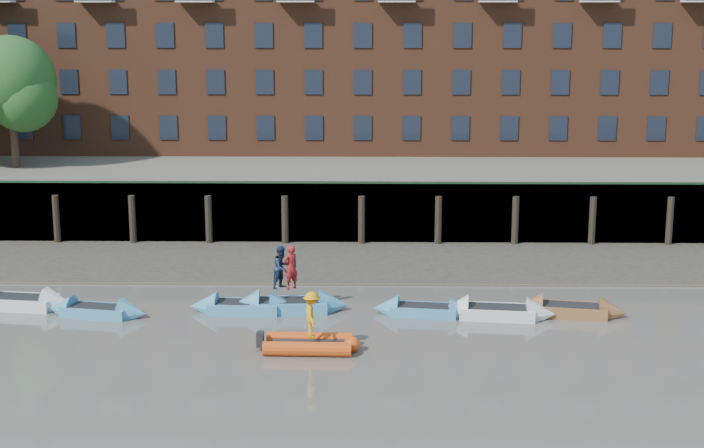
{
  "coord_description": "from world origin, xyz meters",
  "views": [
    {
      "loc": [
        -1.71,
        -28.19,
        11.77
      ],
      "look_at": [
        -2.34,
        12.0,
        3.2
      ],
      "focal_mm": 50.0,
      "sensor_mm": 36.0,
      "label": 1
    }
  ],
  "objects_px": {
    "rowboat_0": "(18,302)",
    "person_rower_b": "(282,267)",
    "person_rower_a": "(291,267)",
    "rowboat_2": "(244,307)",
    "rowboat_4": "(424,310)",
    "rowboat_1": "(97,311)",
    "rowboat_3": "(289,306)",
    "rowboat_5": "(497,312)",
    "person_rib_crew": "(312,314)",
    "rowboat_6": "(570,310)",
    "rib_tender": "(312,344)"
  },
  "relations": [
    {
      "from": "rowboat_0",
      "to": "person_rower_b",
      "type": "distance_m",
      "value": 11.01
    },
    {
      "from": "person_rower_a",
      "to": "rowboat_2",
      "type": "bearing_deg",
      "value": -34.8
    },
    {
      "from": "person_rower_b",
      "to": "rowboat_4",
      "type": "bearing_deg",
      "value": -57.16
    },
    {
      "from": "rowboat_1",
      "to": "rowboat_3",
      "type": "xyz_separation_m",
      "value": [
        7.64,
        0.75,
        0.03
      ]
    },
    {
      "from": "rowboat_3",
      "to": "rowboat_5",
      "type": "height_order",
      "value": "rowboat_3"
    },
    {
      "from": "rowboat_3",
      "to": "person_rower_b",
      "type": "bearing_deg",
      "value": 152.78
    },
    {
      "from": "rowboat_1",
      "to": "rowboat_4",
      "type": "xyz_separation_m",
      "value": [
        13.08,
        0.32,
        -0.0
      ]
    },
    {
      "from": "rowboat_1",
      "to": "person_rower_b",
      "type": "xyz_separation_m",
      "value": [
        7.36,
        0.88,
        1.6
      ]
    },
    {
      "from": "person_rower_b",
      "to": "rowboat_0",
      "type": "bearing_deg",
      "value": 127.39
    },
    {
      "from": "rowboat_3",
      "to": "person_rower_a",
      "type": "height_order",
      "value": "person_rower_a"
    },
    {
      "from": "rowboat_1",
      "to": "person_rower_b",
      "type": "bearing_deg",
      "value": 17.07
    },
    {
      "from": "rowboat_4",
      "to": "person_rib_crew",
      "type": "relative_size",
      "value": 2.54
    },
    {
      "from": "rowboat_6",
      "to": "rowboat_2",
      "type": "bearing_deg",
      "value": -170.73
    },
    {
      "from": "rowboat_6",
      "to": "person_rower_b",
      "type": "xyz_separation_m",
      "value": [
        -11.6,
        0.5,
        1.59
      ]
    },
    {
      "from": "rib_tender",
      "to": "person_rower_a",
      "type": "relative_size",
      "value": 1.9
    },
    {
      "from": "rib_tender",
      "to": "person_rib_crew",
      "type": "xyz_separation_m",
      "value": [
        -0.0,
        -0.07,
        1.13
      ]
    },
    {
      "from": "rowboat_2",
      "to": "rowboat_5",
      "type": "bearing_deg",
      "value": -0.79
    },
    {
      "from": "person_rower_b",
      "to": "rowboat_1",
      "type": "bearing_deg",
      "value": 135.26
    },
    {
      "from": "rowboat_4",
      "to": "person_rib_crew",
      "type": "bearing_deg",
      "value": -126.24
    },
    {
      "from": "rowboat_0",
      "to": "person_rower_b",
      "type": "height_order",
      "value": "person_rower_b"
    },
    {
      "from": "rowboat_3",
      "to": "rowboat_6",
      "type": "height_order",
      "value": "rowboat_3"
    },
    {
      "from": "rib_tender",
      "to": "rowboat_6",
      "type": "bearing_deg",
      "value": 25.17
    },
    {
      "from": "person_rower_b",
      "to": "person_rib_crew",
      "type": "distance_m",
      "value": 5.2
    },
    {
      "from": "person_rower_a",
      "to": "person_rower_b",
      "type": "relative_size",
      "value": 1.03
    },
    {
      "from": "rib_tender",
      "to": "rowboat_0",
      "type": "bearing_deg",
      "value": 159.29
    },
    {
      "from": "rowboat_5",
      "to": "rowboat_2",
      "type": "bearing_deg",
      "value": -176.56
    },
    {
      "from": "rowboat_2",
      "to": "rib_tender",
      "type": "xyz_separation_m",
      "value": [
        3.02,
        -4.61,
        0.03
      ]
    },
    {
      "from": "rowboat_3",
      "to": "rowboat_5",
      "type": "relative_size",
      "value": 1.04
    },
    {
      "from": "rowboat_4",
      "to": "rowboat_6",
      "type": "relative_size",
      "value": 0.92
    },
    {
      "from": "rowboat_0",
      "to": "person_rower_b",
      "type": "xyz_separation_m",
      "value": [
        10.9,
        -0.2,
        1.57
      ]
    },
    {
      "from": "rowboat_2",
      "to": "rowboat_4",
      "type": "distance_m",
      "value": 7.26
    },
    {
      "from": "rowboat_0",
      "to": "rowboat_1",
      "type": "distance_m",
      "value": 3.7
    },
    {
      "from": "rowboat_2",
      "to": "person_rower_a",
      "type": "height_order",
      "value": "person_rower_a"
    },
    {
      "from": "rowboat_4",
      "to": "person_rower_b",
      "type": "distance_m",
      "value": 5.97
    },
    {
      "from": "rowboat_3",
      "to": "rowboat_2",
      "type": "bearing_deg",
      "value": -178.15
    },
    {
      "from": "rowboat_5",
      "to": "person_rib_crew",
      "type": "height_order",
      "value": "person_rib_crew"
    },
    {
      "from": "rowboat_2",
      "to": "person_rower_b",
      "type": "relative_size",
      "value": 2.53
    },
    {
      "from": "rowboat_0",
      "to": "rowboat_6",
      "type": "distance_m",
      "value": 22.51
    },
    {
      "from": "rowboat_5",
      "to": "person_rib_crew",
      "type": "distance_m",
      "value": 8.31
    },
    {
      "from": "person_rib_crew",
      "to": "rowboat_5",
      "type": "bearing_deg",
      "value": -65.98
    },
    {
      "from": "person_rib_crew",
      "to": "rowboat_0",
      "type": "bearing_deg",
      "value": 61.45
    },
    {
      "from": "rowboat_2",
      "to": "rowboat_3",
      "type": "height_order",
      "value": "rowboat_3"
    },
    {
      "from": "rowboat_3",
      "to": "person_rower_b",
      "type": "height_order",
      "value": "person_rower_b"
    },
    {
      "from": "rowboat_0",
      "to": "rowboat_2",
      "type": "height_order",
      "value": "rowboat_0"
    },
    {
      "from": "person_rib_crew",
      "to": "rowboat_6",
      "type": "bearing_deg",
      "value": -72.09
    },
    {
      "from": "person_rower_a",
      "to": "rowboat_1",
      "type": "bearing_deg",
      "value": -35.07
    },
    {
      "from": "rowboat_6",
      "to": "rib_tender",
      "type": "distance_m",
      "value": 11.02
    },
    {
      "from": "rowboat_3",
      "to": "person_rower_b",
      "type": "xyz_separation_m",
      "value": [
        -0.28,
        0.13,
        1.57
      ]
    },
    {
      "from": "rowboat_0",
      "to": "rowboat_4",
      "type": "xyz_separation_m",
      "value": [
        16.62,
        -0.76,
        -0.04
      ]
    },
    {
      "from": "person_rib_crew",
      "to": "person_rower_a",
      "type": "bearing_deg",
      "value": 7.03
    }
  ]
}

